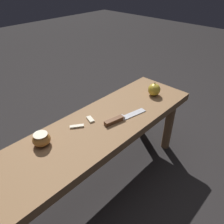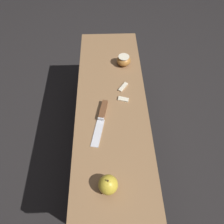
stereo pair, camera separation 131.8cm
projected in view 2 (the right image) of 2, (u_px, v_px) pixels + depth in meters
The scene contains 7 objects.
ground_plane at pixel (112, 144), 1.32m from camera, with size 8.00×8.00×0.00m, color black.
wooden_bench at pixel (112, 111), 1.05m from camera, with size 1.08×0.32×0.40m.
knife at pixel (102, 116), 0.94m from camera, with size 0.23×0.07×0.02m.
apple_whole at pixel (108, 185), 0.74m from camera, with size 0.07×0.07×0.08m.
apple_cut at pixel (124, 60), 1.13m from camera, with size 0.07×0.07×0.05m.
apple_slice_near_knife at pixel (123, 87), 1.05m from camera, with size 0.06×0.05×0.01m.
apple_slice_center at pixel (123, 99), 1.01m from camera, with size 0.04×0.05×0.01m.
Camera 2 is at (-0.63, 0.02, 1.17)m, focal length 35.00 mm.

